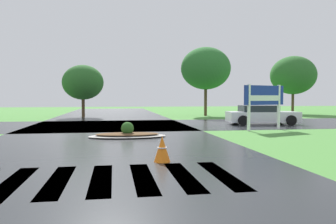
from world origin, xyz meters
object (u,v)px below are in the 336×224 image
at_px(median_island, 127,134).
at_px(car_dark_suv, 261,115).
at_px(estate_billboard, 264,98).
at_px(traffic_cone, 162,149).

height_order(median_island, car_dark_suv, car_dark_suv).
bearing_deg(estate_billboard, traffic_cone, 30.53).
relative_size(estate_billboard, car_dark_suv, 0.56).
bearing_deg(car_dark_suv, traffic_cone, -119.27).
xyz_separation_m(estate_billboard, traffic_cone, (-6.70, -7.94, -1.38)).
distance_m(estate_billboard, car_dark_suv, 4.15).
height_order(estate_billboard, traffic_cone, estate_billboard).
height_order(estate_billboard, car_dark_suv, estate_billboard).
distance_m(estate_billboard, traffic_cone, 10.48).
height_order(median_island, traffic_cone, traffic_cone).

